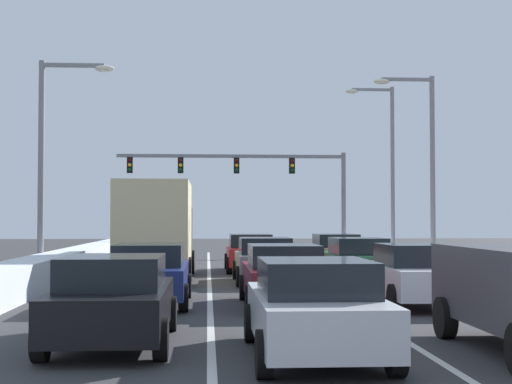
% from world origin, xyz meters
% --- Properties ---
extents(ground_plane, '(120.00, 120.00, 0.00)m').
position_xyz_m(ground_plane, '(0.00, 16.47, 0.00)').
color(ground_plane, '#333335').
extents(lane_stripe_between_right_lane_and_center_lane, '(0.14, 45.29, 0.01)m').
position_xyz_m(lane_stripe_between_right_lane_and_center_lane, '(1.70, 20.59, 0.00)').
color(lane_stripe_between_right_lane_and_center_lane, silver).
rests_on(lane_stripe_between_right_lane_and_center_lane, ground).
extents(lane_stripe_between_center_lane_and_left_lane, '(0.14, 45.29, 0.01)m').
position_xyz_m(lane_stripe_between_center_lane_and_left_lane, '(-1.70, 20.59, 0.00)').
color(lane_stripe_between_center_lane_and_left_lane, silver).
rests_on(lane_stripe_between_center_lane_and_left_lane, ground).
extents(snow_bank_right_shoulder, '(1.32, 45.29, 0.78)m').
position_xyz_m(snow_bank_right_shoulder, '(7.00, 20.59, 0.39)').
color(snow_bank_right_shoulder, silver).
rests_on(snow_bank_right_shoulder, ground).
extents(snow_bank_left_shoulder, '(1.29, 45.29, 0.93)m').
position_xyz_m(snow_bank_left_shoulder, '(-7.00, 20.59, 0.46)').
color(snow_bank_left_shoulder, silver).
rests_on(snow_bank_left_shoulder, ground).
extents(sedan_white_right_lane_second, '(2.00, 4.50, 1.51)m').
position_xyz_m(sedan_white_right_lane_second, '(3.36, 13.16, 0.76)').
color(sedan_white_right_lane_second, silver).
rests_on(sedan_white_right_lane_second, ground).
extents(sedan_green_right_lane_third, '(2.00, 4.50, 1.51)m').
position_xyz_m(sedan_green_right_lane_third, '(3.17, 19.50, 0.76)').
color(sedan_green_right_lane_third, '#1E5633').
rests_on(sedan_green_right_lane_third, ground).
extents(sedan_tan_right_lane_fourth, '(2.00, 4.50, 1.51)m').
position_xyz_m(sedan_tan_right_lane_fourth, '(3.47, 25.67, 0.76)').
color(sedan_tan_right_lane_fourth, '#937F60').
rests_on(sedan_tan_right_lane_fourth, ground).
extents(sedan_silver_center_lane_nearest, '(2.00, 4.50, 1.51)m').
position_xyz_m(sedan_silver_center_lane_nearest, '(-0.12, 6.17, 0.76)').
color(sedan_silver_center_lane_nearest, '#B7BABF').
rests_on(sedan_silver_center_lane_nearest, ground).
extents(sedan_maroon_center_lane_second, '(2.00, 4.50, 1.51)m').
position_xyz_m(sedan_maroon_center_lane_second, '(0.08, 13.03, 0.76)').
color(sedan_maroon_center_lane_second, maroon).
rests_on(sedan_maroon_center_lane_second, ground).
extents(sedan_gray_center_lane_third, '(2.00, 4.50, 1.51)m').
position_xyz_m(sedan_gray_center_lane_third, '(0.13, 19.95, 0.76)').
color(sedan_gray_center_lane_third, slate).
rests_on(sedan_gray_center_lane_third, ground).
extents(sedan_red_center_lane_fourth, '(2.00, 4.50, 1.51)m').
position_xyz_m(sedan_red_center_lane_fourth, '(-0.04, 25.61, 0.76)').
color(sedan_red_center_lane_fourth, maroon).
rests_on(sedan_red_center_lane_fourth, ground).
extents(sedan_black_left_lane_nearest, '(2.00, 4.50, 1.51)m').
position_xyz_m(sedan_black_left_lane_nearest, '(-3.35, 7.57, 0.76)').
color(sedan_black_left_lane_nearest, black).
rests_on(sedan_black_left_lane_nearest, ground).
extents(sedan_navy_left_lane_second, '(2.00, 4.50, 1.51)m').
position_xyz_m(sedan_navy_left_lane_second, '(-3.20, 13.62, 0.76)').
color(sedan_navy_left_lane_second, navy).
rests_on(sedan_navy_left_lane_second, ground).
extents(box_truck_left_lane_third, '(2.53, 7.20, 3.36)m').
position_xyz_m(box_truck_left_lane_third, '(-3.54, 21.32, 1.90)').
color(box_truck_left_lane_third, '#38383D').
rests_on(box_truck_left_lane_third, ground).
extents(sedan_white_left_lane_fourth, '(2.00, 4.50, 1.51)m').
position_xyz_m(sedan_white_left_lane_fourth, '(-3.44, 29.05, 0.76)').
color(sedan_white_left_lane_fourth, silver).
rests_on(sedan_white_left_lane_fourth, ground).
extents(traffic_light_gantry, '(14.00, 0.47, 6.20)m').
position_xyz_m(traffic_light_gantry, '(1.31, 41.16, 4.89)').
color(traffic_light_gantry, slate).
rests_on(traffic_light_gantry, ground).
extents(street_lamp_right_near, '(2.66, 0.36, 8.27)m').
position_xyz_m(street_lamp_right_near, '(7.53, 26.76, 4.94)').
color(street_lamp_right_near, gray).
rests_on(street_lamp_right_near, ground).
extents(street_lamp_right_mid, '(2.66, 0.36, 9.22)m').
position_xyz_m(street_lamp_right_mid, '(7.83, 35.00, 5.44)').
color(street_lamp_right_mid, gray).
rests_on(street_lamp_right_mid, ground).
extents(street_lamp_left_mid, '(2.66, 0.36, 7.76)m').
position_xyz_m(street_lamp_left_mid, '(-7.28, 21.98, 4.67)').
color(street_lamp_left_mid, gray).
rests_on(street_lamp_left_mid, ground).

